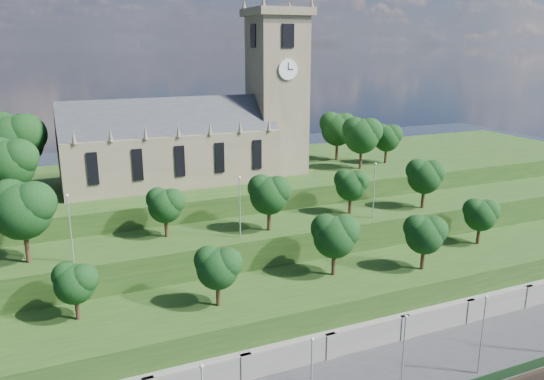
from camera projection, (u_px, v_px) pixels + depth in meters
name	position (u px, v px, depth m)	size (l,w,h in m)	color
retaining_wall	(286.00, 361.00, 57.56)	(160.00, 2.10, 5.00)	slate
embankment_lower	(265.00, 323.00, 62.49)	(160.00, 12.00, 8.00)	#1F3C14
embankment_upper	(233.00, 272.00, 71.69)	(160.00, 10.00, 12.00)	#1F3C14
hilltop	(192.00, 217.00, 89.86)	(160.00, 32.00, 15.00)	#1F3C14
church	(200.00, 132.00, 82.63)	(38.60, 12.35, 27.60)	#6C624C
trees_lower	(305.00, 247.00, 62.23)	(68.12, 8.65, 7.85)	#311F13
trees_upper	(220.00, 194.00, 67.00)	(60.41, 7.68, 9.58)	#311F13
trees_hilltop	(151.00, 142.00, 78.86)	(73.69, 16.13, 11.73)	#311F13
lamp_posts_promenade	(311.00, 376.00, 47.19)	(60.36, 0.36, 9.03)	#B2B2B7
lamp_posts_upper	(240.00, 203.00, 66.23)	(40.36, 0.36, 7.99)	#B2B2B7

